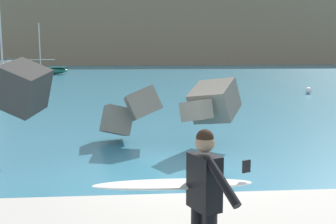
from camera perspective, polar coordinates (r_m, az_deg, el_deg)
ground_plane at (r=9.36m, az=0.50°, el=-8.97°), size 400.00×400.00×0.00m
breakwater_jetty at (r=11.49m, az=-12.16°, el=0.63°), size 32.60×7.41×2.67m
surfer_with_board at (r=4.52m, az=3.96°, el=-11.43°), size 2.05×1.47×1.78m
boat_near_centre at (r=42.65m, az=-21.75°, el=5.05°), size 3.23×5.75×2.03m
boat_mid_left at (r=33.57m, az=-21.57°, el=4.09°), size 4.62×6.16×7.43m
boat_mid_centre at (r=50.11m, az=-16.96°, el=5.59°), size 5.80×4.00×5.98m
mooring_buoy_middle at (r=28.32m, az=19.11°, el=2.86°), size 0.44×0.44×0.44m
headland_bluff at (r=96.81m, az=2.10°, el=11.81°), size 76.91×33.20×16.40m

